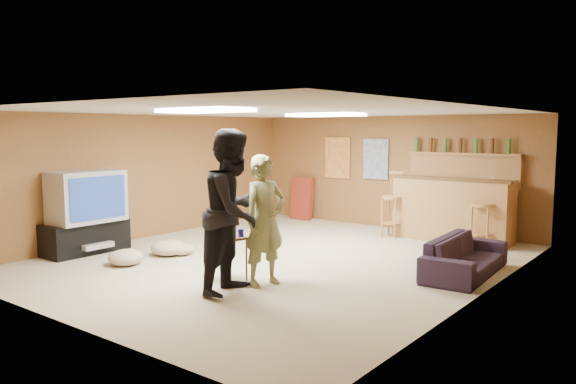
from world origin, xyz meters
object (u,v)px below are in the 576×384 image
Objects in this scene: person_olive at (265,221)px; person_black at (234,211)px; tv_body at (87,196)px; tray_table at (227,259)px; bar_counter at (453,210)px; sofa at (465,256)px.

person_black reaches higher than person_olive.
tv_body is 3.26m from person_black.
person_olive reaches higher than tray_table.
tv_body is 3.37m from person_olive.
tv_body is at bearing -177.00° from tray_table.
bar_counter reaches higher than sofa.
tray_table reaches higher than sofa.
person_black is 0.84m from tray_table.
person_olive is 2.76m from sofa.
bar_counter is at bearing -23.52° from person_black.
tv_body is 5.70m from sofa.
person_olive is (-0.79, -4.14, 0.27)m from bar_counter.
person_olive reaches higher than sofa.
person_black is 3.35× the size of tray_table.
sofa is (1.81, 2.00, -0.56)m from person_olive.
tv_body is at bearing -133.00° from bar_counter.
tv_body is 2.92m from tray_table.
bar_counter is 1.03× the size of person_black.
tray_table is at bearing 120.40° from person_olive.
person_black reaches higher than bar_counter.
sofa is at bearing 24.05° from tv_body.
tv_body is at bearing 110.87° from sofa.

